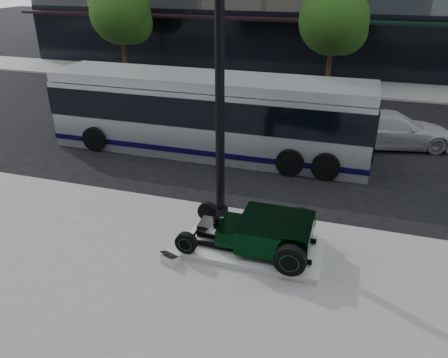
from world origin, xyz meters
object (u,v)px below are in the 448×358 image
(hot_rod, at_px, (267,232))
(lamppost, at_px, (220,84))
(white_sedan, at_px, (392,129))
(transit_bus, at_px, (208,114))

(hot_rod, distance_m, lamppost, 3.85)
(hot_rod, relative_size, white_sedan, 0.68)
(white_sedan, bearing_deg, hot_rod, 145.89)
(hot_rod, height_order, white_sedan, white_sedan)
(hot_rod, bearing_deg, transit_bus, 120.42)
(hot_rod, height_order, transit_bus, transit_bus)
(transit_bus, xyz_separation_m, white_sedan, (6.76, 2.64, -0.80))
(transit_bus, bearing_deg, white_sedan, 21.33)
(hot_rod, relative_size, transit_bus, 0.27)
(transit_bus, bearing_deg, lamppost, -67.21)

